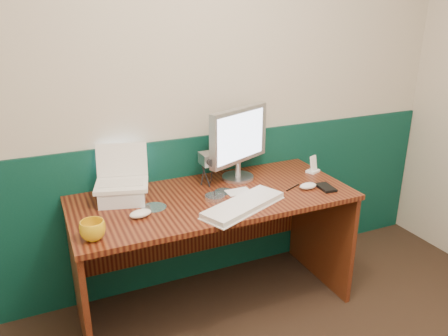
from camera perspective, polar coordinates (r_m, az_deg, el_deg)
name	(u,v)px	position (r m, az deg, el deg)	size (l,w,h in m)	color
back_wall	(206,96)	(2.72, -2.43, 9.39)	(3.50, 0.04, 2.50)	beige
wainscot	(208,207)	(2.94, -2.13, -5.14)	(3.48, 0.02, 1.00)	#07302B
desk	(214,253)	(2.67, -1.34, -10.99)	(1.60, 0.70, 0.75)	#340E09
laptop_riser	(123,194)	(2.48, -13.11, -3.33)	(0.25, 0.21, 0.09)	white
laptop	(120,167)	(2.42, -13.41, 0.16)	(0.28, 0.22, 0.24)	white
monitor	(238,143)	(2.67, 1.86, 3.32)	(0.47, 0.13, 0.47)	silver
keyboard	(243,206)	(2.35, 2.55, -4.94)	(0.50, 0.17, 0.03)	white
mouse_right	(308,186)	(2.63, 10.92, -2.31)	(0.11, 0.06, 0.04)	white
mouse_left	(140,214)	(2.29, -10.86, -5.87)	(0.12, 0.07, 0.04)	white
mug	(93,230)	(2.12, -16.78, -7.80)	(0.12, 0.12, 0.09)	gold
camcorder	(207,171)	(2.61, -2.24, -0.41)	(0.08, 0.12, 0.18)	#AEADB2
cd_spindle	(215,197)	(2.45, -1.23, -3.83)	(0.11, 0.11, 0.02)	silver
cd_loose_a	(154,207)	(2.39, -9.12, -5.08)	(0.13, 0.13, 0.00)	#B2BAC3
cd_loose_b	(224,192)	(2.55, 0.00, -3.09)	(0.11, 0.11, 0.00)	silver
pen	(293,187)	(2.63, 8.98, -2.52)	(0.01, 0.01, 0.13)	black
papers	(239,192)	(2.55, 1.91, -3.09)	(0.14, 0.09, 0.00)	white
dock	(313,171)	(2.90, 11.53, -0.39)	(0.08, 0.06, 0.02)	white
music_player	(313,163)	(2.88, 11.60, 0.64)	(0.06, 0.01, 0.10)	white
pda	(326,187)	(2.66, 13.15, -2.49)	(0.08, 0.13, 0.02)	black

